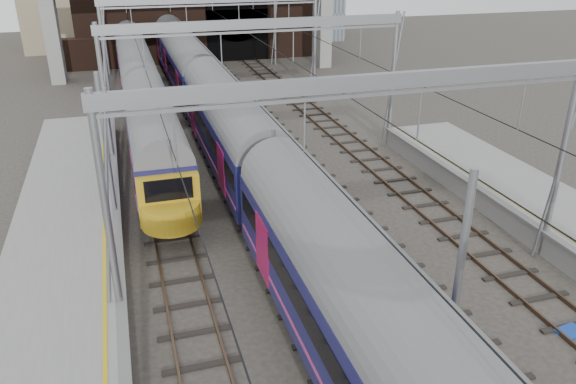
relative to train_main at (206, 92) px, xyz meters
name	(u,v)px	position (x,y,z in m)	size (l,w,h in m)	color
tracks	(296,208)	(2.00, -13.38, -2.52)	(14.40, 80.00, 0.22)	#4C3828
overhead_line	(260,45)	(2.00, -6.89, 4.03)	(16.80, 80.00, 8.00)	gray
retaining_wall	(201,18)	(3.40, 23.56, 1.79)	(28.00, 2.75, 9.00)	#321E16
train_main	(206,92)	(0.00, 0.00, 0.00)	(2.88, 66.67, 4.93)	black
train_second	(133,58)	(-4.00, 14.53, -0.18)	(2.59, 59.87, 4.52)	black
equip_cover_a	(387,345)	(1.72, -23.70, -2.48)	(0.93, 0.65, 0.11)	#163FA8
equip_cover_c	(570,332)	(7.68, -24.85, -2.49)	(0.87, 0.61, 0.10)	#163FA8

